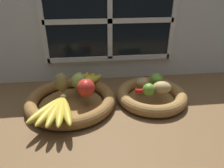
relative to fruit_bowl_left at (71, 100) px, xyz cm
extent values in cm
cube|color=brown|center=(19.54, -2.87, -3.94)|extent=(140.00, 90.00, 3.00)
cube|color=silver|center=(19.54, 27.13, 25.06)|extent=(140.00, 3.00, 55.00)
cube|color=black|center=(19.54, 25.23, 28.56)|extent=(64.00, 0.80, 38.00)
cube|color=white|center=(19.54, 24.63, 28.56)|extent=(2.40, 1.20, 38.00)
cube|color=white|center=(19.54, 24.63, 28.56)|extent=(64.00, 1.20, 2.40)
cube|color=white|center=(-12.46, 24.63, 28.56)|extent=(2.40, 1.20, 40.40)
cube|color=white|center=(51.54, 24.63, 28.56)|extent=(2.40, 1.20, 40.40)
cube|color=white|center=(19.54, 24.63, 9.56)|extent=(64.00, 1.20, 2.40)
cylinder|color=brown|center=(0.00, 0.00, -1.94)|extent=(27.12, 27.12, 1.00)
torus|color=brown|center=(0.00, 0.00, 0.19)|extent=(38.32, 38.32, 5.24)
cylinder|color=olive|center=(35.47, 0.00, -1.94)|extent=(21.21, 21.21, 1.00)
torus|color=olive|center=(35.47, 0.00, 0.19)|extent=(31.12, 31.12, 5.24)
sphere|color=red|center=(6.71, -1.76, 6.59)|extent=(7.57, 7.57, 7.57)
sphere|color=#99B74C|center=(3.63, 5.61, 6.38)|extent=(7.15, 7.15, 7.15)
ellipsoid|color=olive|center=(-3.67, 3.20, 7.15)|extent=(7.63, 7.51, 8.68)
ellipsoid|color=gold|center=(-7.70, -12.75, 4.32)|extent=(12.96, 17.26, 3.03)
ellipsoid|color=gold|center=(-6.04, -13.63, 4.32)|extent=(9.92, 18.50, 3.03)
ellipsoid|color=gold|center=(-4.23, -14.17, 4.32)|extent=(6.49, 18.99, 3.03)
ellipsoid|color=gold|center=(-2.36, -14.34, 4.32)|extent=(3.28, 18.79, 3.03)
ellipsoid|color=gold|center=(-0.49, -14.12, 4.32)|extent=(6.95, 18.97, 3.03)
sphere|color=brown|center=(-2.48, -4.96, 4.32)|extent=(2.73, 2.73, 2.73)
ellipsoid|color=yellow|center=(8.86, 9.28, 4.34)|extent=(13.20, 12.54, 3.07)
ellipsoid|color=yellow|center=(7.31, 10.56, 4.34)|extent=(10.61, 14.48, 3.07)
ellipsoid|color=yellow|center=(5.47, 11.39, 4.34)|extent=(7.27, 15.39, 3.07)
ellipsoid|color=yellow|center=(3.48, 11.70, 4.34)|extent=(3.41, 15.21, 3.07)
sphere|color=brown|center=(3.31, 4.13, 4.34)|extent=(2.77, 2.77, 2.77)
ellipsoid|color=#A38451|center=(31.69, 2.94, 5.15)|extent=(7.42, 6.66, 4.69)
ellipsoid|color=tan|center=(38.83, -3.36, 5.41)|extent=(8.80, 7.25, 5.20)
sphere|color=olive|center=(32.75, -4.07, 5.44)|extent=(5.27, 5.27, 5.27)
sphere|color=#6B9E33|center=(38.64, 4.07, 5.77)|extent=(5.93, 5.93, 5.93)
cone|color=red|center=(33.48, -3.10, 3.97)|extent=(12.47, 4.21, 2.33)
camera|label=1|loc=(8.87, -76.75, 45.94)|focal=32.74mm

